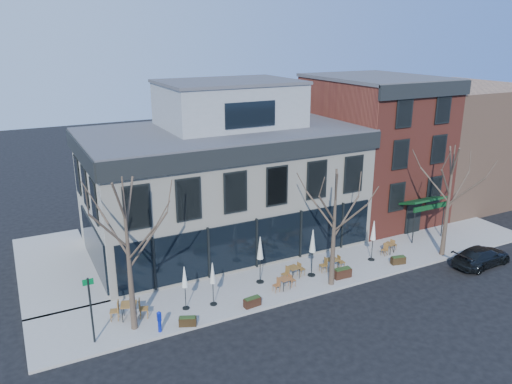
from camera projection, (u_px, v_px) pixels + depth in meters
name	position (u px, v px, depth m)	size (l,w,h in m)	color
ground	(256.00, 270.00, 31.49)	(120.00, 120.00, 0.00)	black
sidewalk_front	(318.00, 272.00, 31.06)	(33.50, 4.70, 0.15)	gray
sidewalk_side	(55.00, 268.00, 31.66)	(4.50, 12.00, 0.15)	gray
corner_building	(223.00, 178.00, 34.39)	(18.39, 10.39, 11.10)	silver
red_brick_building	(372.00, 147.00, 39.66)	(8.20, 11.78, 11.18)	maroon
bg_building	(452.00, 141.00, 45.07)	(12.00, 12.00, 10.00)	#8C664C
tree_corner	(129.00, 253.00, 23.79)	(3.93, 3.98, 7.92)	#382B21
tree_mid	(334.00, 226.00, 28.35)	(3.50, 3.55, 7.04)	#382B21
tree_right	(449.00, 200.00, 32.19)	(3.72, 3.77, 7.48)	#382B21
sign_pole	(91.00, 307.00, 23.33)	(0.50, 0.10, 3.40)	black
parked_sedan	(482.00, 256.00, 31.96)	(1.77, 4.36, 1.27)	black
call_box	(159.00, 321.00, 24.55)	(0.23, 0.23, 1.16)	#0C1D9D
cafe_set_0	(129.00, 309.00, 25.72)	(2.03, 1.09, 1.04)	brown
cafe_set_2	(284.00, 282.00, 28.75)	(1.57, 0.69, 0.81)	brown
cafe_set_3	(293.00, 271.00, 30.02)	(1.71, 0.75, 0.88)	brown
cafe_set_4	(332.00, 263.00, 31.02)	(1.75, 0.76, 0.91)	brown
cafe_set_5	(389.00, 247.00, 33.48)	(1.60, 0.87, 0.82)	brown
umbrella_0	(185.00, 279.00, 26.28)	(0.40, 0.40, 2.48)	black
umbrella_1	(213.00, 275.00, 26.67)	(0.40, 0.40, 2.50)	black
umbrella_2	(260.00, 250.00, 29.02)	(0.47, 0.47, 2.93)	black
umbrella_3	(313.00, 243.00, 29.82)	(0.48, 0.48, 3.02)	black
umbrella_4	(373.00, 232.00, 31.98)	(0.44, 0.44, 2.74)	black
planter_0	(188.00, 321.00, 25.18)	(0.96, 0.68, 0.50)	black
planter_1	(252.00, 302.00, 26.97)	(0.98, 0.47, 0.53)	black
planter_2	(342.00, 273.00, 30.13)	(1.13, 0.49, 0.62)	black
planter_3	(398.00, 260.00, 31.94)	(1.00, 0.56, 0.53)	black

